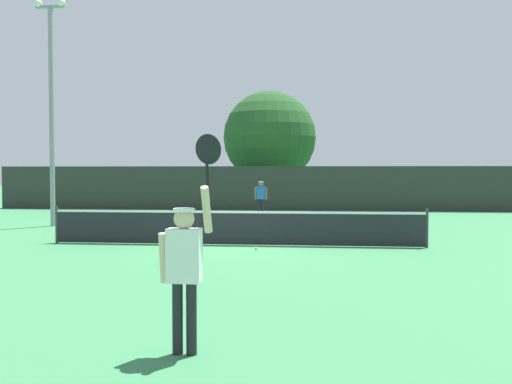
{
  "coord_description": "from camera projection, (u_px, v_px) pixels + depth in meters",
  "views": [
    {
      "loc": [
        2.15,
        -15.43,
        2.08
      ],
      "look_at": [
        0.21,
        3.58,
        1.36
      ],
      "focal_mm": 39.19,
      "sensor_mm": 36.0,
      "label": 1
    }
  ],
  "objects": [
    {
      "name": "player_receiving",
      "position": [
        261.0,
        195.0,
        25.45
      ],
      "size": [
        0.57,
        0.24,
        1.61
      ],
      "rotation": [
        0.0,
        0.0,
        3.14
      ],
      "color": "blue",
      "rests_on": "ground"
    },
    {
      "name": "perimeter_fence",
      "position": [
        272.0,
        188.0,
        29.66
      ],
      "size": [
        30.25,
        0.12,
        2.34
      ],
      "primitive_type": "cube",
      "color": "#2D332D",
      "rests_on": "ground"
    },
    {
      "name": "parked_car_mid",
      "position": [
        426.0,
        191.0,
        36.66
      ],
      "size": [
        2.0,
        4.25,
        1.69
      ],
      "rotation": [
        0.0,
        0.0,
        0.02
      ],
      "color": "black",
      "rests_on": "ground"
    },
    {
      "name": "parked_car_near",
      "position": [
        235.0,
        191.0,
        36.79
      ],
      "size": [
        2.16,
        4.31,
        1.69
      ],
      "rotation": [
        0.0,
        0.0,
        -0.06
      ],
      "color": "navy",
      "rests_on": "ground"
    },
    {
      "name": "light_pole",
      "position": [
        51.0,
        98.0,
        20.92
      ],
      "size": [
        1.18,
        0.28,
        8.48
      ],
      "color": "gray",
      "rests_on": "ground"
    },
    {
      "name": "ground_plane",
      "position": [
        236.0,
        245.0,
        15.64
      ],
      "size": [
        120.0,
        120.0,
        0.0
      ],
      "primitive_type": "plane",
      "color": "#387F4C"
    },
    {
      "name": "tennis_net",
      "position": [
        236.0,
        227.0,
        15.62
      ],
      "size": [
        10.54,
        0.08,
        1.07
      ],
      "color": "#232328",
      "rests_on": "ground"
    },
    {
      "name": "player_serving",
      "position": [
        185.0,
        258.0,
        6.29
      ],
      "size": [
        0.67,
        0.39,
        2.51
      ],
      "color": "white",
      "rests_on": "ground"
    },
    {
      "name": "large_tree",
      "position": [
        270.0,
        138.0,
        34.13
      ],
      "size": [
        5.66,
        5.66,
        6.97
      ],
      "color": "brown",
      "rests_on": "ground"
    },
    {
      "name": "tennis_ball",
      "position": [
        256.0,
        248.0,
        14.76
      ],
      "size": [
        0.07,
        0.07,
        0.07
      ],
      "primitive_type": "sphere",
      "color": "#CCE033",
      "rests_on": "ground"
    }
  ]
}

